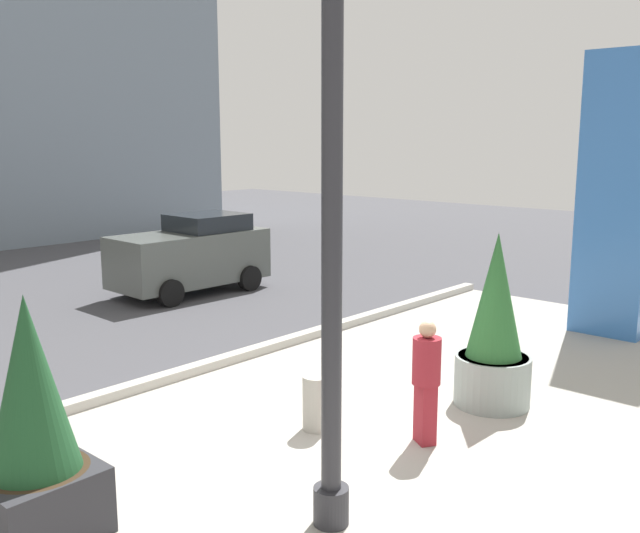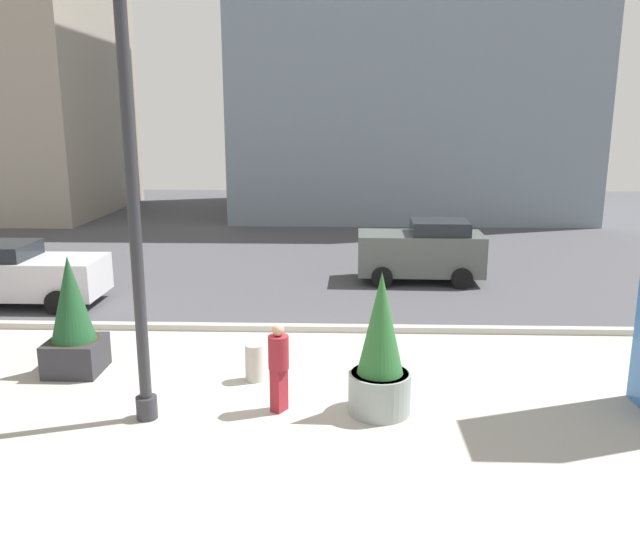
{
  "view_description": "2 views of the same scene",
  "coord_description": "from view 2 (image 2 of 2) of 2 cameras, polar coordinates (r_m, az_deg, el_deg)",
  "views": [
    {
      "loc": [
        -6.73,
        -5.83,
        3.83
      ],
      "look_at": [
        1.07,
        1.16,
        1.92
      ],
      "focal_mm": 39.59,
      "sensor_mm": 36.0,
      "label": 1
    },
    {
      "loc": [
        1.5,
        -11.55,
        5.04
      ],
      "look_at": [
        1.07,
        1.31,
        2.04
      ],
      "focal_mm": 35.85,
      "sensor_mm": 36.0,
      "label": 2
    }
  ],
  "objects": [
    {
      "name": "potted_plant_near_right",
      "position": [
        13.7,
        -21.21,
        -4.51
      ],
      "size": [
        1.06,
        1.06,
        2.42
      ],
      "color": "#2D2D33",
      "rests_on": "ground_plane"
    },
    {
      "name": "plaza_pavement",
      "position": [
        10.9,
        -6.4,
        -14.49
      ],
      "size": [
        18.0,
        10.0,
        0.02
      ],
      "primitive_type": "cube",
      "color": "#ADA89E",
      "rests_on": "ground_plane"
    },
    {
      "name": "pedestrian_on_sidewalk",
      "position": [
        11.2,
        -3.71,
        -8.63
      ],
      "size": [
        0.49,
        0.49,
        1.61
      ],
      "color": "maroon",
      "rests_on": "ground_plane"
    },
    {
      "name": "car_curb_east",
      "position": [
        19.42,
        -25.34,
        -0.57
      ],
      "size": [
        4.43,
        2.07,
        1.71
      ],
      "color": "silver",
      "rests_on": "ground_plane"
    },
    {
      "name": "lamp_post",
      "position": [
        10.6,
        -16.33,
        5.42
      ],
      "size": [
        0.44,
        0.44,
        7.6
      ],
      "color": "#2D2D33",
      "rests_on": "ground_plane"
    },
    {
      "name": "ground_plane",
      "position": [
        16.41,
        -3.42,
        -4.77
      ],
      "size": [
        60.0,
        60.0,
        0.0
      ],
      "primitive_type": "plane",
      "color": "#47474C"
    },
    {
      "name": "concrete_bollard",
      "position": [
        12.67,
        -5.88,
        -8.53
      ],
      "size": [
        0.36,
        0.36,
        0.75
      ],
      "primitive_type": "cylinder",
      "color": "#B2ADA3",
      "rests_on": "ground_plane"
    },
    {
      "name": "potted_plant_by_pillar",
      "position": [
        11.11,
        5.41,
        -7.77
      ],
      "size": [
        1.09,
        1.09,
        2.54
      ],
      "color": "gray",
      "rests_on": "ground_plane"
    },
    {
      "name": "highrise_across_street",
      "position": [
        36.32,
        7.8,
        21.37
      ],
      "size": [
        17.61,
        11.75,
        20.64
      ],
      "primitive_type": "cube",
      "color": "gray",
      "rests_on": "ground_plane"
    },
    {
      "name": "curb_strip",
      "position": [
        15.56,
        -3.72,
        -5.49
      ],
      "size": [
        18.0,
        0.24,
        0.16
      ],
      "primitive_type": "cube",
      "color": "#B7B2A8",
      "rests_on": "ground_plane"
    },
    {
      "name": "car_intersection",
      "position": [
        20.25,
        9.1,
        1.38
      ],
      "size": [
        3.92,
        2.03,
        1.95
      ],
      "color": "#565B56",
      "rests_on": "ground_plane"
    }
  ]
}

